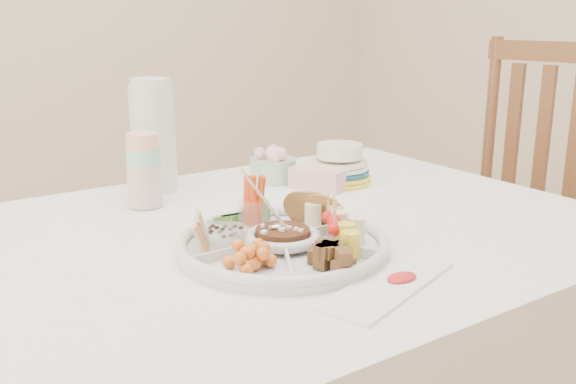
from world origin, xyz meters
TOP-DOWN VIEW (x-y plane):
  - chair at (1.05, 0.16)m, footprint 0.54×0.54m
  - party_tray at (-0.00, -0.13)m, footprint 0.39×0.39m
  - bean_dip at (-0.00, -0.13)m, footprint 0.10×0.10m
  - tortillas at (0.11, -0.06)m, footprint 0.11×0.11m
  - carrot_cucumber at (-0.00, 0.00)m, footprint 0.12×0.12m
  - pita_raisins at (-0.12, -0.06)m, footprint 0.12×0.12m
  - cherries at (-0.11, -0.19)m, footprint 0.10×0.10m
  - granola_chunks at (-0.00, -0.26)m, footprint 0.10×0.10m
  - banana_tomato at (0.11, -0.19)m, footprint 0.11×0.11m
  - cup_stack at (-0.10, 0.29)m, footprint 0.08×0.08m
  - thermos at (-0.02, 0.41)m, footprint 0.12×0.12m
  - flower_bowl at (0.27, 0.32)m, footprint 0.15×0.15m
  - napkin_stack at (0.36, 0.21)m, footprint 0.20×0.19m
  - plate_stack at (0.40, 0.21)m, footprint 0.20×0.20m
  - placemat at (0.05, -0.35)m, footprint 0.30×0.18m

SIDE VIEW (x-z plane):
  - chair at x=1.05m, z-range 0.00..1.11m
  - placemat at x=0.05m, z-range 0.76..0.76m
  - party_tray at x=0.00m, z-range 0.76..0.80m
  - napkin_stack at x=0.36m, z-range 0.76..0.81m
  - bean_dip at x=0.00m, z-range 0.77..0.81m
  - cherries at x=-0.11m, z-range 0.77..0.81m
  - granola_chunks at x=0.00m, z-range 0.77..0.82m
  - tortillas at x=0.11m, z-range 0.77..0.83m
  - pita_raisins at x=-0.12m, z-range 0.77..0.83m
  - flower_bowl at x=0.27m, z-range 0.76..0.85m
  - plate_stack at x=0.40m, z-range 0.76..0.86m
  - banana_tomato at x=0.11m, z-range 0.77..0.86m
  - carrot_cucumber at x=0.00m, z-range 0.77..0.87m
  - cup_stack at x=-0.10m, z-range 0.76..0.97m
  - thermos at x=-0.02m, z-range 0.76..1.04m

